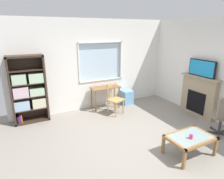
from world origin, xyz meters
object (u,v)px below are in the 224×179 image
(tv, at_px, (202,68))
(coffee_table, at_px, (190,139))
(wooden_chair, at_px, (115,99))
(fireplace, at_px, (198,96))
(sippy_cup, at_px, (191,136))
(bookshelf, at_px, (28,91))
(desk_under_window, at_px, (105,91))
(plastic_drawer_unit, at_px, (126,97))
(office_chair, at_px, (224,114))

(tv, distance_m, coffee_table, 2.42)
(wooden_chair, relative_size, fireplace, 0.75)
(sippy_cup, bearing_deg, tv, 36.85)
(bookshelf, distance_m, fireplace, 4.79)
(desk_under_window, relative_size, plastic_drawer_unit, 1.98)
(desk_under_window, xyz_separation_m, sippy_cup, (0.38, -3.06, -0.13))
(plastic_drawer_unit, bearing_deg, bookshelf, 178.89)
(office_chair, height_order, coffee_table, office_chair)
(desk_under_window, bearing_deg, coffee_table, -81.72)
(bookshelf, relative_size, coffee_table, 2.00)
(desk_under_window, bearing_deg, sippy_cup, -82.87)
(fireplace, distance_m, coffee_table, 2.20)
(desk_under_window, distance_m, fireplace, 2.79)
(fireplace, bearing_deg, bookshelf, 157.67)
(plastic_drawer_unit, distance_m, coffee_table, 3.08)
(office_chair, xyz_separation_m, coffee_table, (-1.26, -0.17, -0.21))
(tv, xyz_separation_m, sippy_cup, (-1.80, -1.35, -0.95))
(bookshelf, relative_size, desk_under_window, 1.98)
(fireplace, bearing_deg, sippy_cup, -143.43)
(tv, relative_size, office_chair, 0.83)
(coffee_table, bearing_deg, tv, 36.46)
(bookshelf, relative_size, fireplace, 1.51)
(plastic_drawer_unit, height_order, coffee_table, plastic_drawer_unit)
(plastic_drawer_unit, relative_size, sippy_cup, 5.17)
(wooden_chair, height_order, sippy_cup, wooden_chair)
(fireplace, xyz_separation_m, sippy_cup, (-1.82, -1.35, -0.14))
(coffee_table, height_order, sippy_cup, sippy_cup)
(bookshelf, xyz_separation_m, desk_under_window, (2.22, -0.11, -0.29))
(wooden_chair, relative_size, coffee_table, 0.99)
(sippy_cup, bearing_deg, bookshelf, 129.45)
(wooden_chair, relative_size, plastic_drawer_unit, 1.94)
(office_chair, relative_size, coffee_table, 1.10)
(bookshelf, height_order, plastic_drawer_unit, bookshelf)
(bookshelf, height_order, tv, bookshelf)
(desk_under_window, distance_m, coffee_table, 3.04)
(tv, xyz_separation_m, office_chair, (-0.49, -1.12, -0.85))
(wooden_chair, xyz_separation_m, office_chair, (1.64, -2.31, 0.09))
(bookshelf, bearing_deg, wooden_chair, -15.34)
(wooden_chair, bearing_deg, fireplace, -29.07)
(plastic_drawer_unit, xyz_separation_m, sippy_cup, (-0.44, -3.11, 0.22))
(fireplace, height_order, office_chair, fireplace)
(wooden_chair, height_order, fireplace, fireplace)
(plastic_drawer_unit, distance_m, sippy_cup, 3.15)
(bookshelf, relative_size, office_chair, 1.82)
(tv, bearing_deg, coffee_table, -143.54)
(bookshelf, xyz_separation_m, fireplace, (4.42, -1.82, -0.29))
(bookshelf, bearing_deg, fireplace, -22.33)
(desk_under_window, distance_m, office_chair, 3.30)
(tv, bearing_deg, wooden_chair, 150.72)
(fireplace, relative_size, tv, 1.45)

